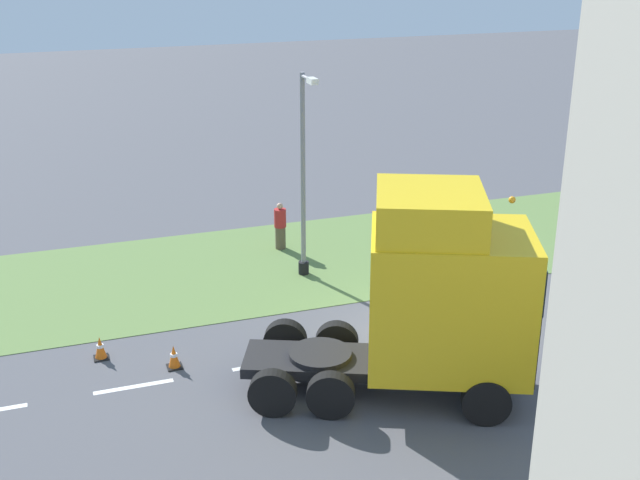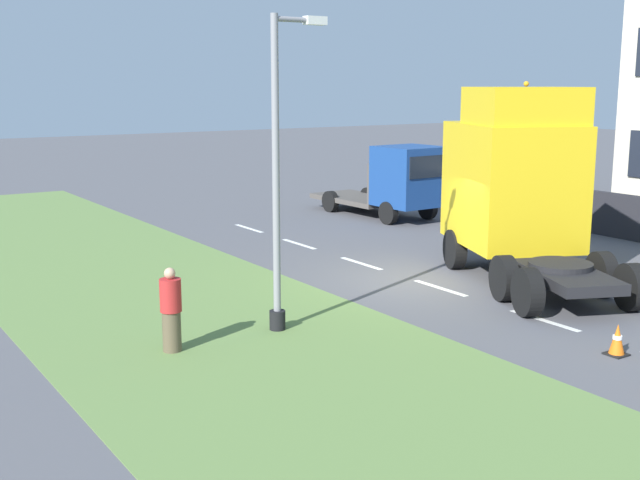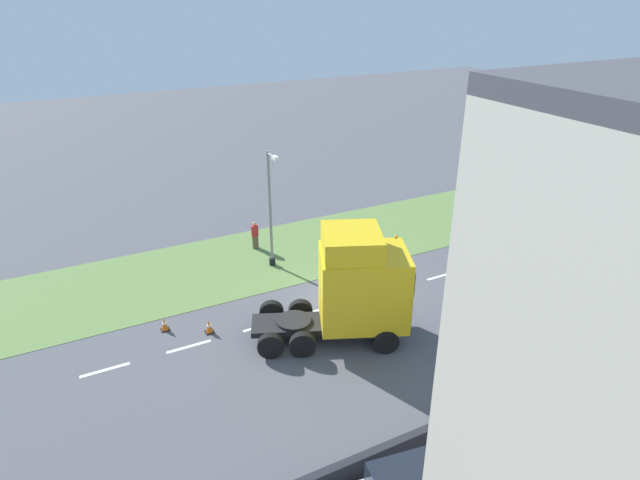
{
  "view_description": "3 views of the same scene",
  "coord_description": "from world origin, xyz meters",
  "px_view_note": "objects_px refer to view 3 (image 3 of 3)",
  "views": [
    {
      "loc": [
        16.41,
        -8.28,
        9.63
      ],
      "look_at": [
        -2.62,
        -1.69,
        1.97
      ],
      "focal_mm": 45.0,
      "sensor_mm": 36.0,
      "label": 1
    },
    {
      "loc": [
        -12.65,
        -14.64,
        4.83
      ],
      "look_at": [
        -2.37,
        0.95,
        1.16
      ],
      "focal_mm": 45.0,
      "sensor_mm": 36.0,
      "label": 2
    },
    {
      "loc": [
        18.05,
        -10.41,
        13.07
      ],
      "look_at": [
        -1.05,
        -0.63,
        2.91
      ],
      "focal_mm": 30.0,
      "sensor_mm": 36.0,
      "label": 3
    }
  ],
  "objects_px": {
    "lorry_cab": "(357,286)",
    "flatbed_truck": "(558,292)",
    "traffic_cone_trailing": "(164,324)",
    "traffic_cone_lead": "(209,327)",
    "lamp_post": "(271,216)",
    "pedestrian": "(255,236)"
  },
  "relations": [
    {
      "from": "flatbed_truck",
      "to": "traffic_cone_lead",
      "type": "xyz_separation_m",
      "value": [
        -5.91,
        -13.52,
        -1.12
      ]
    },
    {
      "from": "lamp_post",
      "to": "pedestrian",
      "type": "height_order",
      "value": "lamp_post"
    },
    {
      "from": "flatbed_truck",
      "to": "traffic_cone_trailing",
      "type": "height_order",
      "value": "flatbed_truck"
    },
    {
      "from": "pedestrian",
      "to": "traffic_cone_trailing",
      "type": "height_order",
      "value": "pedestrian"
    },
    {
      "from": "flatbed_truck",
      "to": "traffic_cone_trailing",
      "type": "distance_m",
      "value": 16.68
    },
    {
      "from": "lorry_cab",
      "to": "lamp_post",
      "type": "height_order",
      "value": "lamp_post"
    },
    {
      "from": "lorry_cab",
      "to": "pedestrian",
      "type": "relative_size",
      "value": 4.13
    },
    {
      "from": "pedestrian",
      "to": "traffic_cone_trailing",
      "type": "distance_m",
      "value": 8.37
    },
    {
      "from": "flatbed_truck",
      "to": "pedestrian",
      "type": "relative_size",
      "value": 3.66
    },
    {
      "from": "lorry_cab",
      "to": "pedestrian",
      "type": "xyz_separation_m",
      "value": [
        -9.6,
        -0.73,
        -1.6
      ]
    },
    {
      "from": "pedestrian",
      "to": "traffic_cone_trailing",
      "type": "xyz_separation_m",
      "value": [
        5.6,
        -6.21,
        -0.48
      ]
    },
    {
      "from": "pedestrian",
      "to": "traffic_cone_trailing",
      "type": "relative_size",
      "value": 2.72
    },
    {
      "from": "lorry_cab",
      "to": "flatbed_truck",
      "type": "distance_m",
      "value": 8.75
    },
    {
      "from": "lorry_cab",
      "to": "flatbed_truck",
      "type": "height_order",
      "value": "lorry_cab"
    },
    {
      "from": "flatbed_truck",
      "to": "traffic_cone_lead",
      "type": "relative_size",
      "value": 9.94
    },
    {
      "from": "traffic_cone_trailing",
      "to": "traffic_cone_lead",
      "type": "bearing_deg",
      "value": 57.65
    },
    {
      "from": "lamp_post",
      "to": "pedestrian",
      "type": "relative_size",
      "value": 3.87
    },
    {
      "from": "pedestrian",
      "to": "lamp_post",
      "type": "bearing_deg",
      "value": 1.53
    },
    {
      "from": "flatbed_truck",
      "to": "lamp_post",
      "type": "relative_size",
      "value": 0.95
    },
    {
      "from": "lamp_post",
      "to": "traffic_cone_trailing",
      "type": "bearing_deg",
      "value": -62.63
    },
    {
      "from": "flatbed_truck",
      "to": "lamp_post",
      "type": "bearing_deg",
      "value": 38.97
    },
    {
      "from": "lorry_cab",
      "to": "pedestrian",
      "type": "height_order",
      "value": "lorry_cab"
    }
  ]
}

